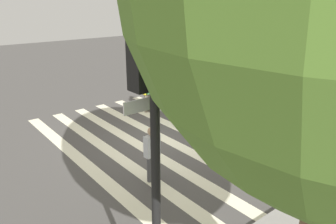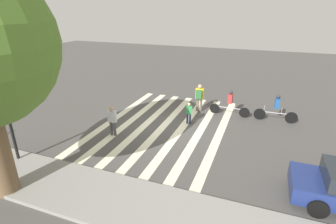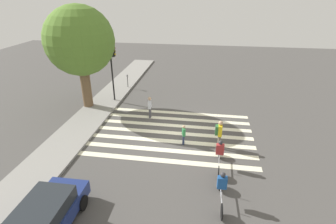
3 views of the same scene
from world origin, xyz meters
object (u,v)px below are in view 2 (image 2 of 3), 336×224
at_px(traffic_light, 3,85).
at_px(pedestrian_adult_yellow_jacket, 199,96).
at_px(pedestrian_adult_tall_backpack, 189,112).
at_px(cyclist_near_curb, 277,107).
at_px(pedestrian_child_with_backpack, 112,119).
at_px(cyclist_far_lane, 230,102).

xyz_separation_m(traffic_light, pedestrian_adult_yellow_jacket, (-5.76, -8.18, -2.33)).
xyz_separation_m(pedestrian_adult_yellow_jacket, pedestrian_adult_tall_backpack, (0.06, 2.04, -0.31)).
relative_size(traffic_light, cyclist_near_curb, 2.02).
xyz_separation_m(traffic_light, pedestrian_child_with_backpack, (-2.49, -3.41, -2.45)).
bearing_deg(pedestrian_child_with_backpack, pedestrian_adult_tall_backpack, 37.63).
distance_m(pedestrian_adult_tall_backpack, pedestrian_child_with_backpack, 4.22).
distance_m(pedestrian_adult_yellow_jacket, cyclist_far_lane, 1.88).
relative_size(traffic_light, pedestrian_adult_yellow_jacket, 2.76).
bearing_deg(pedestrian_adult_yellow_jacket, cyclist_far_lane, 0.95).
xyz_separation_m(pedestrian_adult_yellow_jacket, pedestrian_child_with_backpack, (3.27, 4.77, -0.12)).
bearing_deg(cyclist_near_curb, pedestrian_adult_yellow_jacket, -1.53).
distance_m(pedestrian_adult_yellow_jacket, pedestrian_adult_tall_backpack, 2.06).
bearing_deg(cyclist_near_curb, cyclist_far_lane, -1.28).
bearing_deg(traffic_light, pedestrian_child_with_backpack, -126.10).
relative_size(traffic_light, cyclist_far_lane, 2.00).
xyz_separation_m(traffic_light, pedestrian_adult_tall_backpack, (-5.70, -6.14, -2.64)).
bearing_deg(pedestrian_adult_yellow_jacket, traffic_light, -124.00).
bearing_deg(pedestrian_child_with_backpack, cyclist_near_curb, 28.94).
height_order(traffic_light, pedestrian_child_with_backpack, traffic_light).
xyz_separation_m(pedestrian_adult_tall_backpack, cyclist_far_lane, (-1.94, -2.03, 0.16)).
xyz_separation_m(pedestrian_adult_yellow_jacket, cyclist_far_lane, (-1.88, 0.01, -0.16)).
height_order(pedestrian_adult_tall_backpack, cyclist_near_curb, cyclist_near_curb).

